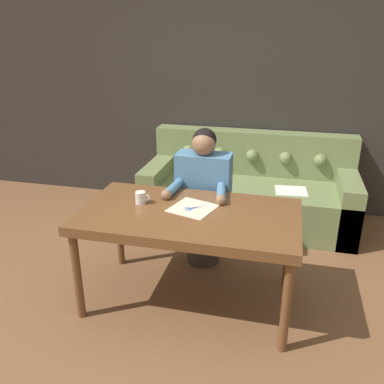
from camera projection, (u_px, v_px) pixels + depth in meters
name	position (u px, v px, depth m)	size (l,w,h in m)	color
ground_plane	(179.00, 310.00, 3.00)	(16.00, 16.00, 0.00)	brown
wall_back	(229.00, 91.00, 4.42)	(8.00, 0.06, 2.60)	#2D2823
dining_table	(189.00, 221.00, 2.87)	(1.54, 0.85, 0.74)	brown
couch	(249.00, 192.00, 4.32)	(2.15, 0.92, 0.91)	olive
person	(203.00, 198.00, 3.41)	(0.50, 0.58, 1.20)	#33281E
pattern_paper_main	(193.00, 208.00, 2.90)	(0.36, 0.37, 0.00)	beige
scissors	(193.00, 208.00, 2.90)	(0.18, 0.16, 0.01)	silver
mug	(141.00, 198.00, 2.97)	(0.11, 0.08, 0.09)	silver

